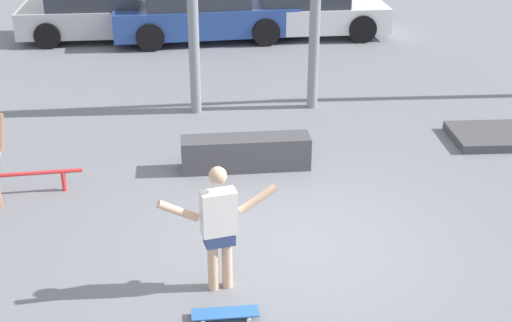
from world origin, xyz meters
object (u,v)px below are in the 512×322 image
Objects in this scene: grind_box at (246,153)px; parked_car_silver at (102,12)px; skateboarder at (219,223)px; parked_car_white at (307,10)px; parked_car_blue at (203,12)px; skateboard at (225,313)px.

grind_box is 8.73m from parked_car_silver.
skateboarder is 11.50m from parked_car_white.
parked_car_blue reaches higher than parked_car_white.
parked_car_white is at bearing -0.43° from parked_car_blue.
grind_box is at bearing -106.53° from parked_car_white.
grind_box is at bearing -90.82° from parked_car_blue.
parked_car_white is at bearing 63.81° from skateboarder.
skateboarder reaches higher than parked_car_white.
parked_car_white reaches higher than parked_car_silver.
parked_car_white is (3.07, 11.66, 0.61)m from skateboard.
grind_box is at bearing 68.02° from skateboarder.
grind_box is (0.64, 3.21, -0.60)m from skateboarder.
parked_car_white is at bearing -2.61° from parked_car_silver.
parked_car_blue is (2.57, -0.49, 0.05)m from parked_car_silver.
skateboarder is 2.10× the size of skateboard.
parked_car_white reaches higher than skateboard.
parked_car_blue is at bearing 88.69° from skateboard.
parked_car_white is (2.44, 7.87, 0.40)m from grind_box.
parked_car_blue is 2.70m from parked_car_white.
skateboarder is 0.34× the size of parked_car_blue.
skateboard is 3.86m from grind_box.
parked_car_blue reaches higher than parked_car_silver.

